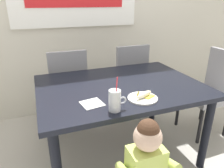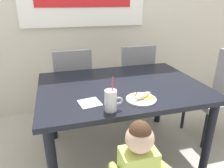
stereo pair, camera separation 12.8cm
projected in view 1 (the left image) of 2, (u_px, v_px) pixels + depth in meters
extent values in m
plane|color=#B7B2A8|center=(119.00, 152.00, 2.16)|extent=(24.00, 24.00, 0.00)
cube|color=beige|center=(86.00, 1.00, 2.63)|extent=(6.40, 0.12, 2.90)
cube|color=white|center=(76.00, 1.00, 2.51)|extent=(1.55, 0.04, 0.60)
cube|color=red|center=(77.00, 1.00, 2.49)|extent=(1.18, 0.01, 0.14)
cube|color=black|center=(120.00, 86.00, 1.88)|extent=(1.45, 1.05, 0.04)
cylinder|color=black|center=(206.00, 134.00, 1.84)|extent=(0.07, 0.07, 0.72)
cylinder|color=black|center=(47.00, 112.00, 2.20)|extent=(0.07, 0.07, 0.72)
cylinder|color=black|center=(154.00, 95.00, 2.62)|extent=(0.07, 0.07, 0.72)
cube|color=gray|center=(67.00, 89.00, 2.56)|extent=(0.44, 0.44, 0.06)
cube|color=gray|center=(68.00, 73.00, 2.28)|extent=(0.42, 0.05, 0.48)
cylinder|color=black|center=(80.00, 98.00, 2.87)|extent=(0.04, 0.04, 0.42)
cylinder|color=black|center=(52.00, 102.00, 2.75)|extent=(0.04, 0.04, 0.42)
cylinder|color=black|center=(87.00, 110.00, 2.54)|extent=(0.04, 0.04, 0.42)
cylinder|color=black|center=(55.00, 116.00, 2.42)|extent=(0.04, 0.04, 0.42)
cube|color=gray|center=(125.00, 80.00, 2.82)|extent=(0.44, 0.44, 0.06)
cube|color=gray|center=(133.00, 65.00, 2.55)|extent=(0.42, 0.05, 0.48)
cylinder|color=black|center=(131.00, 89.00, 3.14)|extent=(0.04, 0.04, 0.42)
cylinder|color=black|center=(108.00, 93.00, 3.02)|extent=(0.04, 0.04, 0.42)
cylinder|color=black|center=(144.00, 100.00, 2.81)|extent=(0.04, 0.04, 0.42)
cylinder|color=black|center=(117.00, 104.00, 2.68)|extent=(0.04, 0.04, 0.42)
cube|color=gray|center=(205.00, 96.00, 2.36)|extent=(0.44, 0.44, 0.06)
cube|color=gray|center=(223.00, 72.00, 2.32)|extent=(0.05, 0.42, 0.48)
cylinder|color=black|center=(178.00, 110.00, 2.55)|extent=(0.04, 0.04, 0.42)
cylinder|color=black|center=(200.00, 126.00, 2.22)|extent=(0.04, 0.04, 0.42)
cylinder|color=black|center=(202.00, 105.00, 2.67)|extent=(0.04, 0.04, 0.42)
cube|color=#C6DB66|center=(145.00, 168.00, 1.29)|extent=(0.22, 0.15, 0.30)
sphere|color=beige|center=(148.00, 137.00, 1.20)|extent=(0.17, 0.17, 0.17)
sphere|color=#472D1E|center=(148.00, 130.00, 1.19)|extent=(0.13, 0.13, 0.13)
cylinder|color=#C6DB66|center=(167.00, 161.00, 1.31)|extent=(0.05, 0.24, 0.13)
cylinder|color=silver|center=(115.00, 101.00, 1.40)|extent=(0.08, 0.08, 0.15)
cylinder|color=#B2D184|center=(115.00, 105.00, 1.41)|extent=(0.07, 0.07, 0.08)
torus|color=silver|center=(123.00, 100.00, 1.42)|extent=(0.06, 0.01, 0.06)
cylinder|color=#E5333F|center=(116.00, 92.00, 1.37)|extent=(0.01, 0.04, 0.22)
cylinder|color=white|center=(143.00, 98.00, 1.60)|extent=(0.23, 0.23, 0.01)
ellipsoid|color=#F4EAC6|center=(144.00, 95.00, 1.59)|extent=(0.17, 0.11, 0.04)
cube|color=yellow|center=(150.00, 97.00, 1.60)|extent=(0.10, 0.07, 0.01)
cube|color=yellow|center=(142.00, 94.00, 1.64)|extent=(0.10, 0.07, 0.01)
cylinder|color=yellow|center=(138.00, 93.00, 1.53)|extent=(0.03, 0.02, 0.03)
cube|color=white|center=(92.00, 104.00, 1.52)|extent=(0.17, 0.17, 0.00)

